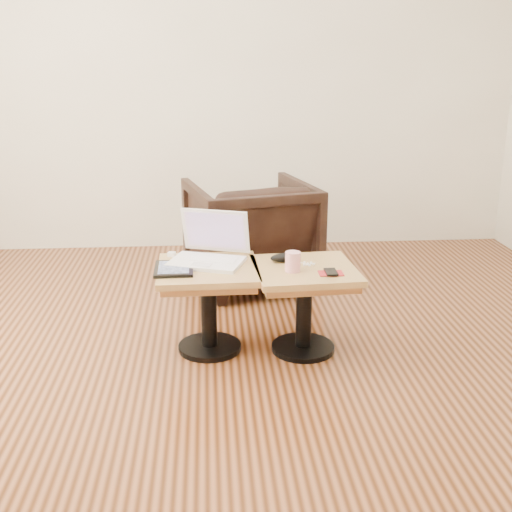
{
  "coord_description": "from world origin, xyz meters",
  "views": [
    {
      "loc": [
        -0.09,
        -2.66,
        1.45
      ],
      "look_at": [
        0.14,
        0.35,
        0.5
      ],
      "focal_mm": 45.0,
      "sensor_mm": 36.0,
      "label": 1
    }
  ],
  "objects": [
    {
      "name": "room_shell",
      "position": [
        0.0,
        0.0,
        1.35
      ],
      "size": [
        4.52,
        4.52,
        2.71
      ],
      "color": "#401F0D",
      "rests_on": "ground"
    },
    {
      "name": "striped_cup",
      "position": [
        0.31,
        0.25,
        0.5
      ],
      "size": [
        0.08,
        0.08,
        0.1
      ],
      "primitive_type": "cylinder",
      "rotation": [
        0.0,
        0.0,
        0.01
      ],
      "color": "#E64D6C",
      "rests_on": "side_table_right"
    },
    {
      "name": "tablet",
      "position": [
        -0.27,
        0.31,
        0.46
      ],
      "size": [
        0.19,
        0.24,
        0.02
      ],
      "rotation": [
        0.0,
        0.0,
        0.02
      ],
      "color": "black",
      "rests_on": "side_table_left"
    },
    {
      "name": "side_table_left",
      "position": [
        -0.1,
        0.35,
        0.34
      ],
      "size": [
        0.5,
        0.5,
        0.45
      ],
      "rotation": [
        0.0,
        0.0,
        0.02
      ],
      "color": "black",
      "rests_on": "ground"
    },
    {
      "name": "glasses_case",
      "position": [
        0.28,
        0.41,
        0.47
      ],
      "size": [
        0.15,
        0.09,
        0.04
      ],
      "primitive_type": "ellipsoid",
      "rotation": [
        0.0,
        0.0,
        0.2
      ],
      "color": "black",
      "rests_on": "side_table_right"
    },
    {
      "name": "phone_on_sleeve",
      "position": [
        0.48,
        0.2,
        0.45
      ],
      "size": [
        0.12,
        0.1,
        0.01
      ],
      "rotation": [
        0.0,
        0.0,
        -0.01
      ],
      "color": "maroon",
      "rests_on": "side_table_right"
    },
    {
      "name": "charging_adapter",
      "position": [
        -0.29,
        0.54,
        0.46
      ],
      "size": [
        0.04,
        0.04,
        0.02
      ],
      "primitive_type": "cube",
      "rotation": [
        0.0,
        0.0,
        -0.27
      ],
      "color": "white",
      "rests_on": "side_table_left"
    },
    {
      "name": "armchair",
      "position": [
        0.17,
        1.32,
        0.35
      ],
      "size": [
        0.9,
        0.92,
        0.69
      ],
      "primitive_type": "imported",
      "rotation": [
        0.0,
        0.0,
        3.38
      ],
      "color": "black",
      "rests_on": "ground"
    },
    {
      "name": "laptop",
      "position": [
        -0.09,
        0.44,
        0.5
      ],
      "size": [
        0.44,
        0.41,
        0.25
      ],
      "rotation": [
        0.0,
        0.0,
        -0.34
      ],
      "color": "white",
      "rests_on": "side_table_left"
    },
    {
      "name": "side_table_right",
      "position": [
        0.38,
        0.31,
        0.34
      ],
      "size": [
        0.52,
        0.52,
        0.45
      ],
      "rotation": [
        0.0,
        0.0,
        0.06
      ],
      "color": "black",
      "rests_on": "ground"
    },
    {
      "name": "earbuds_tangle",
      "position": [
        0.4,
        0.34,
        0.45
      ],
      "size": [
        0.07,
        0.06,
        0.01
      ],
      "color": "white",
      "rests_on": "side_table_right"
    }
  ]
}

